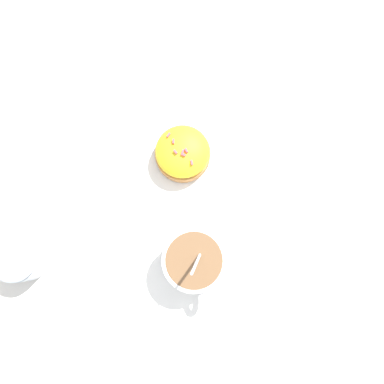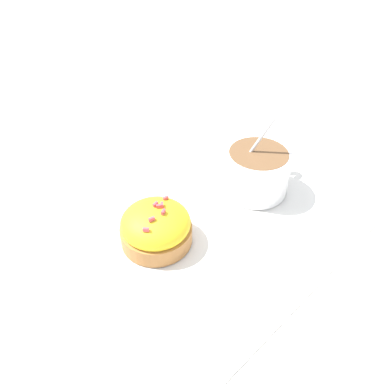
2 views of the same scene
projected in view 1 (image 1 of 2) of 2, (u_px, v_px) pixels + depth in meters
name	position (u px, v px, depth m)	size (l,w,h in m)	color
ground_plane	(191.00, 207.00, 0.59)	(3.00, 3.00, 0.00)	silver
paper_napkin	(191.00, 206.00, 0.58)	(0.35, 0.35, 0.00)	white
coffee_cup	(194.00, 261.00, 0.54)	(0.11, 0.09, 0.11)	white
frosted_pastry	(182.00, 153.00, 0.57)	(0.09, 0.09, 0.05)	#B2753D
sugar_bowl	(20.00, 259.00, 0.54)	(0.07, 0.07, 0.07)	silver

